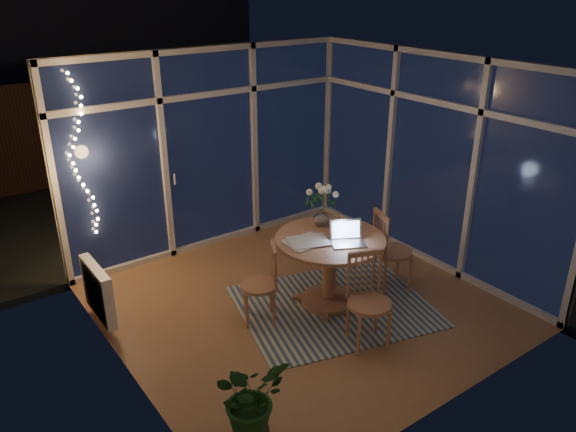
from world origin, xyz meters
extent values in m
plane|color=#976941|center=(0.00, 0.00, 0.00)|extent=(4.00, 4.00, 0.00)
plane|color=white|center=(0.00, 0.00, 2.60)|extent=(4.00, 4.00, 0.00)
cube|color=beige|center=(0.00, 2.00, 1.30)|extent=(4.00, 0.04, 2.60)
cube|color=beige|center=(0.00, -2.00, 1.30)|extent=(4.00, 0.04, 2.60)
cube|color=beige|center=(-2.00, 0.00, 1.30)|extent=(0.04, 4.00, 2.60)
cube|color=beige|center=(2.00, 0.00, 1.30)|extent=(0.04, 4.00, 2.60)
cube|color=silver|center=(0.00, 1.96, 1.30)|extent=(4.00, 0.10, 2.60)
cube|color=silver|center=(1.96, 0.00, 1.30)|extent=(0.10, 4.00, 2.60)
cube|color=white|center=(-1.94, 0.90, 0.40)|extent=(0.10, 0.70, 0.58)
cube|color=black|center=(0.50, 5.00, -0.06)|extent=(12.00, 6.00, 0.10)
cube|color=#3E2316|center=(0.00, 5.50, 0.90)|extent=(11.00, 0.08, 1.80)
cube|color=#2E3037|center=(0.30, 8.50, 2.20)|extent=(7.00, 3.00, 2.20)
sphere|color=black|center=(-0.80, 3.40, 0.45)|extent=(0.90, 0.90, 0.90)
cube|color=beige|center=(0.25, -0.27, 0.01)|extent=(2.39, 2.10, 0.01)
cylinder|color=#966444|center=(0.25, -0.17, 0.40)|extent=(1.45, 1.45, 0.81)
cube|color=#966444|center=(-0.55, 0.00, 0.44)|extent=(0.55, 0.55, 0.89)
cube|color=#966444|center=(1.06, -0.34, 0.49)|extent=(0.59, 0.59, 0.99)
cube|color=#966444|center=(0.09, -0.98, 0.48)|extent=(0.58, 0.58, 0.96)
imported|color=white|center=(0.38, 0.15, 0.91)|extent=(0.25, 0.25, 0.21)
imported|color=white|center=(0.64, -0.12, 0.83)|extent=(0.19, 0.19, 0.04)
cube|color=silver|center=(-0.01, -0.08, 0.82)|extent=(0.47, 0.39, 0.02)
cube|color=black|center=(0.35, -0.28, 0.81)|extent=(0.13, 0.09, 0.01)
imported|color=#19471A|center=(-1.55, -1.41, 0.38)|extent=(0.62, 0.57, 0.76)
camera|label=1|loc=(-3.27, -4.27, 3.40)|focal=35.00mm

